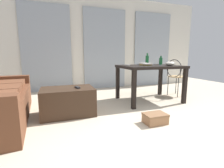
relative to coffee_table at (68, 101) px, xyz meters
The scene contains 14 objects.
ground_plane 1.25m from the coffee_table, ahead, with size 8.40×8.40×0.00m, color beige.
wall_back 2.66m from the coffee_table, 59.66° to the left, with size 6.19×0.10×2.60m, color silver.
curtains 2.52m from the coffee_table, 58.61° to the left, with size 4.40×0.03×2.26m.
coffee_table is the anchor object (origin of this frame).
craft_table 1.77m from the coffee_table, 10.28° to the left, with size 1.22×0.91×0.75m.
wire_chair 2.57m from the coffee_table, 10.95° to the left, with size 0.42×0.44×0.87m.
bottle_near 2.23m from the coffee_table, 13.60° to the left, with size 0.07×0.07×0.19m.
bottle_far 2.01m from the coffee_table, 18.89° to the left, with size 0.07×0.07×0.26m.
bowl 2.08m from the coffee_table, ahead, with size 0.18×0.18×0.08m, color beige.
book_stack 1.76m from the coffee_table, 13.29° to the left, with size 0.18×0.29×0.04m.
tv_remote_on_table 1.44m from the coffee_table, 21.22° to the left, with size 0.05×0.18×0.02m, color #B7B7B2.
scissors 2.07m from the coffee_table, ahead, with size 0.10×0.06×0.00m.
tv_remote_primary 0.28m from the coffee_table, 19.82° to the right, with size 0.05×0.14×0.02m, color #232326.
shoebox 1.38m from the coffee_table, 34.37° to the right, with size 0.31×0.23×0.14m.
Camera 1 is at (-1.38, -1.25, 0.94)m, focal length 26.27 mm.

